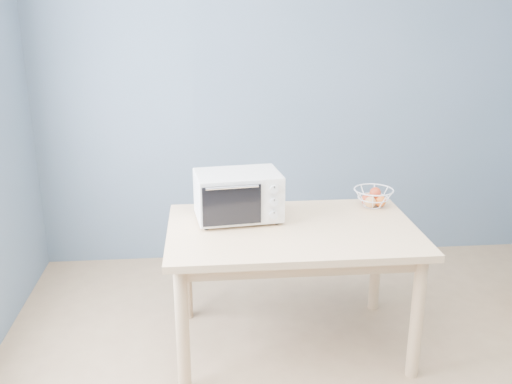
{
  "coord_description": "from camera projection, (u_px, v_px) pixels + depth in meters",
  "views": [
    {
      "loc": [
        -0.75,
        -2.01,
        1.94
      ],
      "look_at": [
        -0.46,
        1.05,
        0.93
      ],
      "focal_mm": 40.0,
      "sensor_mm": 36.0,
      "label": 1
    }
  ],
  "objects": [
    {
      "name": "fruit_basket",
      "position": [
        373.0,
        197.0,
        3.52
      ],
      "size": [
        0.31,
        0.31,
        0.12
      ],
      "rotation": [
        0.0,
        0.0,
        -0.33
      ],
      "color": "white",
      "rests_on": "dining_table"
    },
    {
      "name": "toaster_oven",
      "position": [
        235.0,
        195.0,
        3.28
      ],
      "size": [
        0.52,
        0.4,
        0.28
      ],
      "rotation": [
        0.0,
        0.0,
        0.12
      ],
      "color": "beige",
      "rests_on": "dining_table"
    },
    {
      "name": "room",
      "position": [
        402.0,
        182.0,
        2.17
      ],
      "size": [
        4.01,
        4.51,
        2.61
      ],
      "color": "tan",
      "rests_on": "ground"
    },
    {
      "name": "dining_table",
      "position": [
        292.0,
        244.0,
        3.24
      ],
      "size": [
        1.4,
        0.9,
        0.75
      ],
      "color": "tan",
      "rests_on": "ground"
    }
  ]
}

